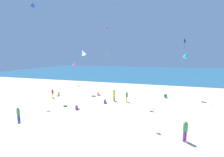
# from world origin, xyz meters

# --- Properties ---
(ground_plane) EXTENTS (120.00, 120.00, 0.00)m
(ground_plane) POSITION_xyz_m (0.00, 10.00, 0.00)
(ground_plane) COLOR beige
(ocean_water) EXTENTS (120.00, 60.00, 0.05)m
(ocean_water) POSITION_xyz_m (0.00, 54.39, 0.03)
(ocean_water) COLOR #236084
(ocean_water) RESTS_ON ground_plane
(beach_chair_far_right) EXTENTS (0.63, 0.56, 0.57)m
(beach_chair_far_right) POSITION_xyz_m (-3.83, 11.63, 0.27)
(beach_chair_far_right) COLOR #D13D3D
(beach_chair_far_right) RESTS_ON ground_plane
(beach_chair_far_left) EXTENTS (0.71, 0.67, 0.59)m
(beach_chair_far_left) POSITION_xyz_m (5.43, 6.41, 0.28)
(beach_chair_far_left) COLOR white
(beach_chair_far_left) RESTS_ON ground_plane
(beach_chair_near_camera) EXTENTS (0.54, 0.69, 0.58)m
(beach_chair_near_camera) POSITION_xyz_m (7.62, 13.40, 0.24)
(beach_chair_near_camera) COLOR #2D9956
(beach_chair_near_camera) RESTS_ON ground_plane
(cooler_box) EXTENTS (0.48, 0.43, 0.25)m
(cooler_box) POSITION_xyz_m (-6.13, 4.89, 0.13)
(cooler_box) COLOR #339956
(cooler_box) RESTS_ON ground_plane
(person_0) EXTENTS (0.32, 0.32, 1.60)m
(person_0) POSITION_xyz_m (1.71, 9.27, 0.93)
(person_0) COLOR yellow
(person_0) RESTS_ON ground_plane
(person_1) EXTENTS (0.37, 0.58, 0.70)m
(person_1) POSITION_xyz_m (-10.46, 9.35, 0.26)
(person_1) COLOR yellow
(person_1) RESTS_ON ground_plane
(person_2) EXTENTS (0.41, 0.41, 1.51)m
(person_2) POSITION_xyz_m (-10.60, 7.99, 0.87)
(person_2) COLOR yellow
(person_2) RESTS_ON ground_plane
(person_3) EXTENTS (0.43, 0.43, 1.77)m
(person_3) POSITION_xyz_m (-0.28, 9.25, 1.02)
(person_3) COLOR orange
(person_3) RESTS_ON ground_plane
(person_4) EXTENTS (0.63, 0.53, 0.70)m
(person_4) POSITION_xyz_m (-4.00, 4.31, 0.26)
(person_4) COLOR purple
(person_4) RESTS_ON ground_plane
(person_5) EXTENTS (0.49, 0.49, 1.76)m
(person_5) POSITION_xyz_m (8.16, 0.36, 1.02)
(person_5) COLOR purple
(person_5) RESTS_ON ground_plane
(person_6) EXTENTS (0.31, 0.31, 1.52)m
(person_6) POSITION_xyz_m (-8.30, -0.48, 0.88)
(person_6) COLOR blue
(person_6) RESTS_ON ground_plane
(person_7) EXTENTS (0.51, 0.61, 0.68)m
(person_7) POSITION_xyz_m (-1.25, 7.69, 0.25)
(person_7) COLOR purple
(person_7) RESTS_ON ground_plane
(kite_orange) EXTENTS (0.22, 0.58, 1.37)m
(kite_orange) POSITION_xyz_m (-5.24, 20.67, 7.13)
(kite_orange) COLOR orange
(kite_teal) EXTENTS (1.28, 1.25, 1.92)m
(kite_teal) POSITION_xyz_m (10.47, 14.83, 7.07)
(kite_teal) COLOR #1EADAD
(kite_magenta) EXTENTS (0.38, 0.44, 1.58)m
(kite_magenta) POSITION_xyz_m (-6.46, 24.83, 13.94)
(kite_magenta) COLOR #DB3DA8
(kite_pink) EXTENTS (1.30, 1.00, 1.64)m
(kite_pink) POSITION_xyz_m (-13.12, 19.62, 5.20)
(kite_pink) COLOR pink
(kite_white) EXTENTS (1.47, 1.25, 2.01)m
(kite_white) POSITION_xyz_m (-7.53, 13.36, 7.63)
(kite_white) COLOR white
(kite_red) EXTENTS (0.48, 0.45, 1.54)m
(kite_red) POSITION_xyz_m (-11.82, 29.12, 8.23)
(kite_red) COLOR red
(kite_blue) EXTENTS (0.69, 0.34, 1.54)m
(kite_blue) POSITION_xyz_m (-13.01, 7.74, 14.67)
(kite_blue) COLOR blue
(kite_black) EXTENTS (0.23, 0.81, 1.62)m
(kite_black) POSITION_xyz_m (10.04, 14.04, 9.28)
(kite_black) COLOR black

